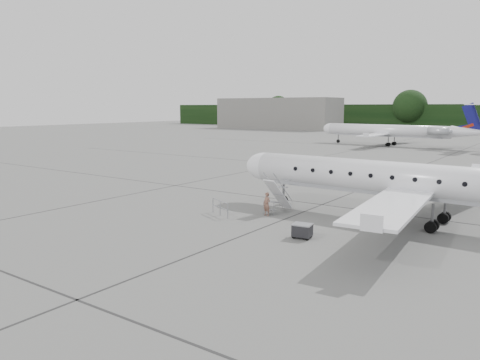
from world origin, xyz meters
The scene contains 8 objects.
ground centered at (0.00, 0.00, 0.00)m, with size 320.00×320.00×0.00m, color #61615E.
terminal_building centered at (-70.00, 110.00, 5.00)m, with size 40.00×14.00×10.00m, color slate.
main_regional_jet centered at (2.28, 5.11, 3.77)m, with size 29.44×21.20×7.55m, color white, non-canonical shape.
airstair centered at (-6.68, 3.10, 1.18)m, with size 0.85×2.47×2.37m, color white, non-canonical shape.
passenger centered at (-6.73, 1.72, 0.78)m, with size 0.57×0.38×1.57m, color brown.
safety_railing centered at (-9.30, -0.04, 0.50)m, with size 2.20×0.08×1.00m, color gray, non-canonical shape.
baggage_cart centered at (-2.25, -1.76, 0.44)m, with size 1.00×0.81×0.87m, color black, non-canonical shape.
bg_regional_left centered at (-18.90, 63.28, 3.89)m, with size 29.65×21.35×7.78m, color white, non-canonical shape.
Camera 1 is at (9.37, -24.18, 7.18)m, focal length 35.00 mm.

